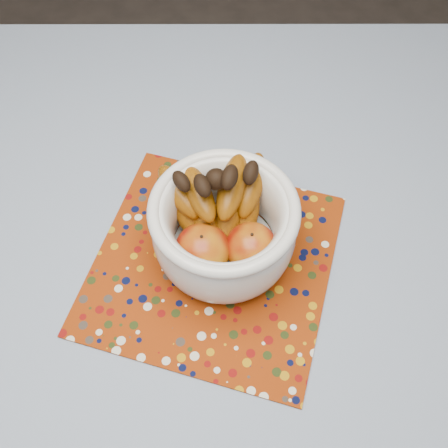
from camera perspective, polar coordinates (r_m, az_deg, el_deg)
The scene contains 4 objects.
table at distance 0.96m, azimuth -6.04°, elevation -7.89°, with size 1.20×1.20×0.75m.
tablecloth at distance 0.89m, azimuth -6.51°, elevation -5.70°, with size 1.32×1.32×0.01m, color slate.
placemat at distance 0.89m, azimuth -1.23°, elevation -4.23°, with size 0.39×0.39×0.00m, color maroon.
fruit_bowl at distance 0.83m, azimuth -0.46°, elevation 0.40°, with size 0.26×0.24×0.19m.
Camera 1 is at (0.10, -0.40, 1.55)m, focal length 42.00 mm.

